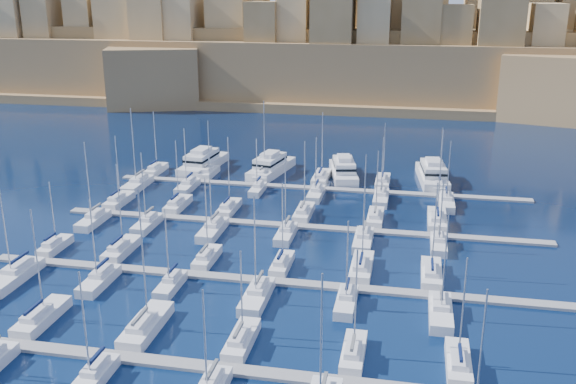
% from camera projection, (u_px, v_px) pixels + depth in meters
% --- Properties ---
extents(ground, '(600.00, 600.00, 0.00)m').
position_uv_depth(ground, '(286.00, 249.00, 100.67)').
color(ground, black).
rests_on(ground, ground).
extents(pontoon_near, '(84.00, 2.00, 0.40)m').
position_uv_depth(pontoon_near, '(224.00, 369.00, 68.85)').
color(pontoon_near, slate).
rests_on(pontoon_near, ground).
extents(pontoon_mid_near, '(84.00, 2.00, 0.40)m').
position_uv_depth(pontoon_mid_near, '(269.00, 281.00, 89.40)').
color(pontoon_mid_near, slate).
rests_on(pontoon_mid_near, ground).
extents(pontoon_mid_far, '(84.00, 2.00, 0.40)m').
position_uv_depth(pontoon_mid_far, '(297.00, 226.00, 109.95)').
color(pontoon_mid_far, slate).
rests_on(pontoon_mid_far, ground).
extents(pontoon_far, '(84.00, 2.00, 0.40)m').
position_uv_depth(pontoon_far, '(317.00, 188.00, 130.51)').
color(pontoon_far, slate).
rests_on(pontoon_far, ground).
extents(sailboat_1, '(2.86, 9.54, 14.85)m').
position_uv_depth(sailboat_1, '(41.00, 317.00, 78.53)').
color(sailboat_1, silver).
rests_on(sailboat_1, ground).
extents(sailboat_2, '(3.14, 10.47, 17.95)m').
position_uv_depth(sailboat_2, '(146.00, 326.00, 76.49)').
color(sailboat_2, silver).
rests_on(sailboat_2, ground).
extents(sailboat_3, '(2.58, 8.61, 11.87)m').
position_uv_depth(sailboat_3, '(241.00, 340.00, 73.44)').
color(sailboat_3, silver).
rests_on(sailboat_3, ground).
extents(sailboat_4, '(2.45, 8.18, 13.19)m').
position_uv_depth(sailboat_4, '(353.00, 353.00, 70.88)').
color(sailboat_4, silver).
rests_on(sailboat_4, ground).
extents(sailboat_5, '(2.57, 8.56, 13.12)m').
position_uv_depth(sailboat_5, '(458.00, 363.00, 68.98)').
color(sailboat_5, silver).
rests_on(sailboat_5, ground).
extents(sailboat_8, '(2.44, 8.12, 13.29)m').
position_uv_depth(sailboat_8, '(93.00, 378.00, 66.37)').
color(sailboat_8, silver).
rests_on(sailboat_8, ground).
extents(sailboat_12, '(2.27, 7.58, 11.36)m').
position_uv_depth(sailboat_12, '(55.00, 246.00, 100.13)').
color(sailboat_12, silver).
rests_on(sailboat_12, ground).
extents(sailboat_13, '(2.78, 9.26, 14.47)m').
position_uv_depth(sailboat_13, '(122.00, 249.00, 98.91)').
color(sailboat_13, silver).
rests_on(sailboat_13, ground).
extents(sailboat_14, '(2.41, 8.03, 13.46)m').
position_uv_depth(sailboat_14, '(207.00, 258.00, 95.78)').
color(sailboat_14, silver).
rests_on(sailboat_14, ground).
extents(sailboat_15, '(2.38, 7.92, 13.18)m').
position_uv_depth(sailboat_15, '(282.00, 264.00, 93.63)').
color(sailboat_15, silver).
rests_on(sailboat_15, ground).
extents(sailboat_16, '(2.95, 9.84, 15.76)m').
position_uv_depth(sailboat_16, '(362.00, 267.00, 92.38)').
color(sailboat_16, silver).
rests_on(sailboat_16, ground).
extents(sailboat_17, '(2.82, 9.41, 14.34)m').
position_uv_depth(sailboat_17, '(431.00, 274.00, 90.38)').
color(sailboat_17, silver).
rests_on(sailboat_17, ground).
extents(sailboat_18, '(3.25, 10.84, 15.72)m').
position_uv_depth(sailboat_18, '(15.00, 275.00, 89.80)').
color(sailboat_18, silver).
rests_on(sailboat_18, ground).
extents(sailboat_19, '(2.66, 8.87, 13.01)m').
position_uv_depth(sailboat_19, '(99.00, 280.00, 88.46)').
color(sailboat_19, silver).
rests_on(sailboat_19, ground).
extents(sailboat_20, '(2.26, 7.54, 12.13)m').
position_uv_depth(sailboat_20, '(171.00, 284.00, 87.21)').
color(sailboat_20, silver).
rests_on(sailboat_20, ground).
extents(sailboat_21, '(2.93, 9.76, 15.07)m').
position_uv_depth(sailboat_21, '(257.00, 296.00, 83.91)').
color(sailboat_21, silver).
rests_on(sailboat_21, ground).
extents(sailboat_22, '(2.45, 8.18, 12.24)m').
position_uv_depth(sailboat_22, '(346.00, 301.00, 82.51)').
color(sailboat_22, silver).
rests_on(sailboat_22, ground).
extents(sailboat_23, '(2.82, 9.39, 14.37)m').
position_uv_depth(sailboat_23, '(441.00, 312.00, 79.77)').
color(sailboat_23, silver).
rests_on(sailboat_23, ground).
extents(sailboat_24, '(2.69, 8.95, 13.47)m').
position_uv_depth(sailboat_24, '(119.00, 201.00, 121.29)').
color(sailboat_24, silver).
rests_on(sailboat_24, ground).
extents(sailboat_25, '(2.68, 8.95, 13.08)m').
position_uv_depth(sailboat_25, '(178.00, 205.00, 119.13)').
color(sailboat_25, silver).
rests_on(sailboat_25, ground).
extents(sailboat_26, '(2.63, 8.76, 14.21)m').
position_uv_depth(sailboat_26, '(229.00, 208.00, 117.23)').
color(sailboat_26, silver).
rests_on(sailboat_26, ground).
extents(sailboat_27, '(2.73, 9.11, 14.03)m').
position_uv_depth(sailboat_27, '(304.00, 213.00, 114.84)').
color(sailboat_27, silver).
rests_on(sailboat_27, ground).
extents(sailboat_28, '(2.67, 8.89, 12.98)m').
position_uv_depth(sailboat_28, '(375.00, 218.00, 112.40)').
color(sailboat_28, silver).
rests_on(sailboat_28, ground).
extents(sailboat_29, '(3.16, 10.54, 16.84)m').
position_uv_depth(sailboat_29, '(437.00, 220.00, 111.20)').
color(sailboat_29, silver).
rests_on(sailboat_29, ground).
extents(sailboat_30, '(2.67, 8.90, 15.03)m').
position_uv_depth(sailboat_30, '(93.00, 220.00, 111.23)').
color(sailboat_30, silver).
rests_on(sailboat_30, ground).
extents(sailboat_31, '(2.58, 8.61, 13.68)m').
position_uv_depth(sailboat_31, '(147.00, 224.00, 109.56)').
color(sailboat_31, silver).
rests_on(sailboat_31, ground).
extents(sailboat_32, '(2.94, 9.79, 15.09)m').
position_uv_depth(sailboat_32, '(213.00, 229.00, 106.83)').
color(sailboat_32, silver).
rests_on(sailboat_32, ground).
extents(sailboat_33, '(2.57, 8.58, 14.45)m').
position_uv_depth(sailboat_33, '(286.00, 233.00, 105.13)').
color(sailboat_33, silver).
rests_on(sailboat_33, ground).
extents(sailboat_34, '(2.80, 9.34, 15.30)m').
position_uv_depth(sailboat_34, '(363.00, 240.00, 102.44)').
color(sailboat_34, silver).
rests_on(sailboat_34, ground).
extents(sailboat_35, '(2.44, 8.15, 11.81)m').
position_uv_depth(sailboat_35, '(439.00, 244.00, 100.84)').
color(sailboat_35, silver).
rests_on(sailboat_35, ground).
extents(sailboat_36, '(2.53, 8.43, 14.01)m').
position_uv_depth(sailboat_36, '(156.00, 170.00, 141.87)').
color(sailboat_36, silver).
rests_on(sailboat_36, ground).
extents(sailboat_37, '(2.53, 8.43, 12.37)m').
position_uv_depth(sailboat_37, '(209.00, 173.00, 139.63)').
color(sailboat_37, silver).
rests_on(sailboat_37, ground).
extents(sailboat_38, '(2.97, 9.89, 16.94)m').
position_uv_depth(sailboat_38, '(264.00, 174.00, 138.05)').
color(sailboat_38, silver).
rests_on(sailboat_38, ground).
extents(sailboat_39, '(3.06, 10.19, 14.96)m').
position_uv_depth(sailboat_39, '(321.00, 177.00, 135.91)').
color(sailboat_39, silver).
rests_on(sailboat_39, ground).
extents(sailboat_40, '(2.82, 9.40, 13.32)m').
position_uv_depth(sailboat_40, '(383.00, 182.00, 133.18)').
color(sailboat_40, silver).
rests_on(sailboat_40, ground).
extents(sailboat_41, '(2.48, 8.25, 12.92)m').
position_uv_depth(sailboat_41, '(439.00, 185.00, 130.56)').
color(sailboat_41, silver).
rests_on(sailboat_41, ground).
extents(sailboat_42, '(3.14, 10.45, 16.91)m').
position_uv_depth(sailboat_42, '(137.00, 184.00, 131.28)').
color(sailboat_42, silver).
rests_on(sailboat_42, ground).
extents(sailboat_43, '(2.67, 8.91, 13.09)m').
position_uv_depth(sailboat_43, '(188.00, 186.00, 130.07)').
color(sailboat_43, silver).
rests_on(sailboat_43, ground).
extents(sailboat_44, '(2.21, 7.36, 11.44)m').
position_uv_depth(sailboat_44, '(258.00, 189.00, 128.14)').
color(sailboat_44, silver).
rests_on(sailboat_44, ground).
extents(sailboat_45, '(2.61, 8.71, 12.46)m').
position_uv_depth(sailboat_45, '(316.00, 194.00, 125.33)').
color(sailboat_45, silver).
rests_on(sailboat_45, ground).
extents(sailboat_46, '(2.72, 9.07, 13.16)m').
position_uv_depth(sailboat_46, '(381.00, 198.00, 122.85)').
color(sailboat_46, silver).
rests_on(sailboat_46, ground).
extents(sailboat_47, '(2.89, 9.64, 13.02)m').
position_uv_depth(sailboat_47, '(446.00, 202.00, 120.35)').
color(sailboat_47, silver).
rests_on(sailboat_47, ground).
extents(motor_yacht_a, '(7.03, 18.23, 5.25)m').
position_uv_depth(motor_yacht_a, '(203.00, 162.00, 144.49)').
color(motor_yacht_a, silver).
rests_on(motor_yacht_a, ground).
extents(motor_yacht_b, '(8.07, 17.40, 5.25)m').
position_uv_depth(motor_yacht_b, '(271.00, 166.00, 141.12)').
color(motor_yacht_b, silver).
rests_on(motor_yacht_b, ground).
extents(motor_yacht_c, '(8.15, 16.91, 5.25)m').
position_uv_depth(motor_yacht_c, '(344.00, 170.00, 137.94)').
color(motor_yacht_c, silver).
rests_on(motor_yacht_c, ground).
extents(motor_yacht_d, '(7.09, 17.95, 5.25)m').
position_uv_depth(motor_yacht_d, '(432.00, 174.00, 135.04)').
color(motor_yacht_d, silver).
rests_on(motor_yacht_d, ground).
extents(fortified_city, '(460.00, 108.95, 59.52)m').
position_uv_depth(fortified_city, '(366.00, 55.00, 241.26)').
color(fortified_city, brown).
rests_on(fortified_city, ground).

